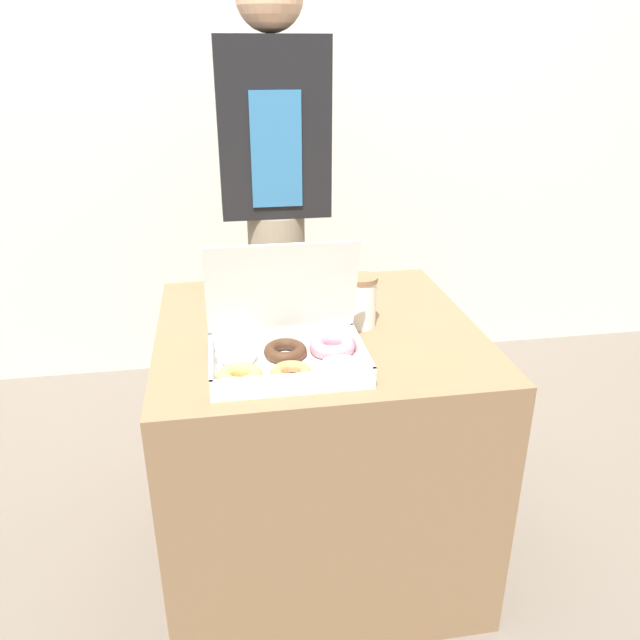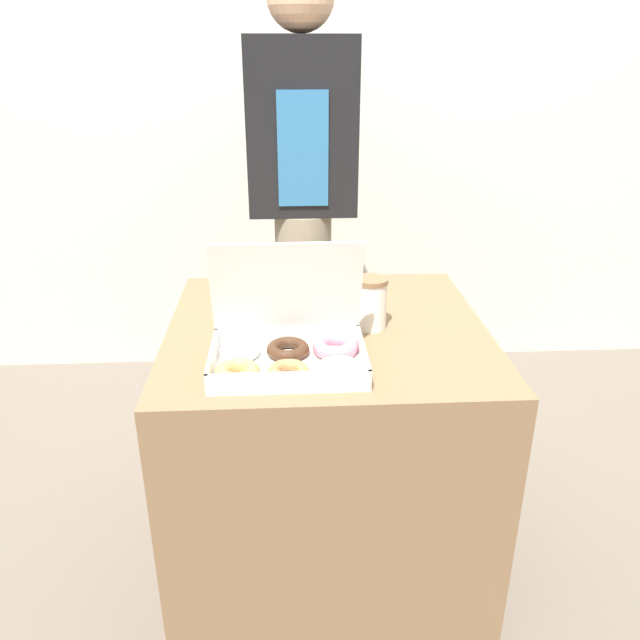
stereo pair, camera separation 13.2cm
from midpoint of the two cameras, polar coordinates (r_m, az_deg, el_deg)
ground_plane at (r=1.98m, az=2.57°, el=-19.66°), size 14.00×14.00×0.00m
wall_back at (r=2.68m, az=0.28°, el=22.46°), size 10.00×0.05×2.60m
table at (r=1.75m, az=2.78°, el=-11.22°), size 0.80×0.77×0.71m
donut_box at (r=1.37m, az=0.02°, el=-2.68°), size 0.34×0.24×0.27m
coffee_cup at (r=1.56m, az=7.12°, el=1.51°), size 0.08×0.08×0.13m
person_customer at (r=2.09m, az=0.25°, el=11.36°), size 0.35×0.21×1.61m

